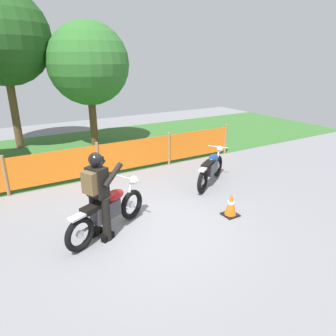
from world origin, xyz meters
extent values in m
cube|color=gray|center=(0.00, 0.00, -0.01)|extent=(24.00, 24.00, 0.02)
cube|color=#386B2D|center=(0.00, 6.21, 0.01)|extent=(24.00, 6.10, 0.01)
cylinder|color=#997547|center=(-2.33, 3.16, 0.53)|extent=(0.08, 0.08, 1.05)
cylinder|color=#997547|center=(0.00, 3.16, 0.53)|extent=(0.08, 0.08, 1.05)
cylinder|color=#997547|center=(2.33, 3.16, 0.53)|extent=(0.08, 0.08, 1.05)
cylinder|color=#997547|center=(4.66, 3.16, 0.53)|extent=(0.08, 0.08, 1.05)
cube|color=orange|center=(-1.17, 3.16, 0.54)|extent=(2.25, 0.02, 0.85)
cube|color=orange|center=(1.17, 3.16, 0.54)|extent=(2.25, 0.02, 0.85)
cube|color=orange|center=(3.50, 3.16, 0.54)|extent=(2.25, 0.02, 0.85)
cylinder|color=brown|center=(-1.55, 7.81, 1.38)|extent=(0.28, 0.28, 2.77)
sphere|color=#23511E|center=(-1.55, 7.81, 3.91)|extent=(3.26, 3.26, 3.26)
cylinder|color=brown|center=(1.05, 6.74, 1.00)|extent=(0.28, 0.28, 2.00)
sphere|color=#33702D|center=(1.05, 6.74, 3.04)|extent=(2.97, 2.97, 2.97)
torus|color=black|center=(-0.16, 0.54, 0.32)|extent=(0.62, 0.37, 0.64)
cylinder|color=silver|center=(-0.16, 0.54, 0.32)|extent=(0.15, 0.11, 0.14)
torus|color=black|center=(-1.42, -0.06, 0.32)|extent=(0.62, 0.37, 0.64)
cylinder|color=silver|center=(-1.42, -0.06, 0.32)|extent=(0.15, 0.11, 0.14)
cube|color=#38383D|center=(-0.84, 0.22, 0.50)|extent=(0.64, 0.47, 0.32)
ellipsoid|color=maroon|center=(-0.63, 0.32, 0.72)|extent=(0.57, 0.44, 0.22)
cube|color=black|center=(-1.06, 0.11, 0.69)|extent=(0.60, 0.44, 0.10)
cube|color=silver|center=(-1.42, -0.06, 0.67)|extent=(0.39, 0.30, 0.04)
cylinder|color=silver|center=(-0.21, 0.52, 0.61)|extent=(0.23, 0.15, 0.57)
sphere|color=white|center=(-0.07, 0.59, 0.84)|extent=(0.24, 0.24, 0.18)
cylinder|color=silver|center=(-0.25, 0.50, 0.95)|extent=(0.29, 0.56, 0.03)
cylinder|color=silver|center=(-1.17, 0.22, 0.26)|extent=(0.53, 0.30, 0.07)
torus|color=black|center=(3.02, 1.56, 0.30)|extent=(0.56, 0.42, 0.61)
cylinder|color=silver|center=(3.02, 1.56, 0.30)|extent=(0.14, 0.12, 0.13)
torus|color=black|center=(1.92, 0.83, 0.30)|extent=(0.56, 0.42, 0.61)
cylinder|color=silver|center=(1.92, 0.83, 0.30)|extent=(0.14, 0.12, 0.13)
cube|color=#38383D|center=(2.43, 1.17, 0.47)|extent=(0.60, 0.50, 0.30)
ellipsoid|color=navy|center=(2.61, 1.29, 0.68)|extent=(0.54, 0.46, 0.21)
cube|color=black|center=(2.23, 1.04, 0.65)|extent=(0.56, 0.47, 0.09)
cube|color=silver|center=(1.92, 0.83, 0.63)|extent=(0.37, 0.32, 0.04)
cylinder|color=silver|center=(2.97, 1.53, 0.58)|extent=(0.21, 0.17, 0.54)
sphere|color=white|center=(3.10, 1.61, 0.80)|extent=(0.24, 0.24, 0.17)
cylinder|color=silver|center=(2.94, 1.51, 0.90)|extent=(0.34, 0.49, 0.03)
cylinder|color=silver|center=(2.12, 1.12, 0.24)|extent=(0.47, 0.34, 0.07)
cylinder|color=black|center=(-1.04, 0.30, 0.43)|extent=(0.20, 0.20, 0.86)
cube|color=black|center=(-1.04, 0.30, 0.06)|extent=(0.28, 0.21, 0.12)
cylinder|color=black|center=(-0.90, 0.01, 0.43)|extent=(0.20, 0.20, 0.86)
cube|color=black|center=(-0.90, 0.01, 0.06)|extent=(0.28, 0.21, 0.12)
cube|color=black|center=(-0.97, 0.16, 1.14)|extent=(0.37, 0.43, 0.56)
cylinder|color=black|center=(-0.90, 0.43, 1.26)|extent=(0.48, 0.30, 0.38)
cylinder|color=black|center=(-0.71, 0.04, 1.26)|extent=(0.48, 0.30, 0.38)
sphere|color=black|center=(-0.97, 0.16, 1.56)|extent=(0.33, 0.33, 0.25)
cube|color=black|center=(-0.88, 0.20, 1.56)|extent=(0.10, 0.18, 0.08)
cube|color=brown|center=(-1.12, 0.08, 1.18)|extent=(0.26, 0.32, 0.40)
cube|color=black|center=(1.72, -0.44, 0.01)|extent=(0.32, 0.32, 0.03)
cone|color=orange|center=(1.72, -0.44, 0.28)|extent=(0.26, 0.26, 0.50)
cylinder|color=white|center=(1.72, -0.44, 0.31)|extent=(0.15, 0.15, 0.06)
camera|label=1|loc=(-2.47, -4.83, 3.22)|focal=32.62mm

